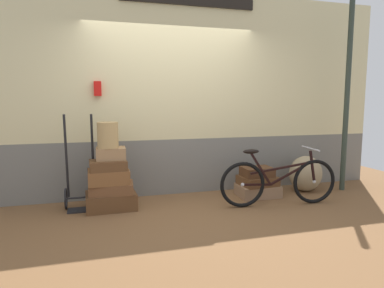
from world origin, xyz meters
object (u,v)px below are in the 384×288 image
object	(u,v)px
suitcase_3	(108,165)
luggage_trolley	(81,187)
wicker_basket	(108,135)
burlap_sack	(306,174)
suitcase_0	(111,201)
suitcase_1	(112,188)
suitcase_6	(258,181)
bicycle	(279,181)
suitcase_4	(111,153)
suitcase_5	(258,190)
suitcase_2	(109,176)
suitcase_7	(257,172)

from	to	relation	value
suitcase_3	luggage_trolley	world-z (taller)	luggage_trolley
wicker_basket	burlap_sack	distance (m)	3.09
suitcase_0	suitcase_1	bearing A→B (deg)	-72.10
suitcase_6	burlap_sack	bearing A→B (deg)	-1.47
suitcase_0	burlap_sack	xyz separation A→B (m)	(2.99, 0.06, 0.17)
suitcase_6	bicycle	xyz separation A→B (m)	(0.07, -0.48, 0.10)
suitcase_3	wicker_basket	size ratio (longest dim) A/B	1.38
suitcase_1	suitcase_4	bearing A→B (deg)	84.68
burlap_sack	bicycle	world-z (taller)	bicycle
suitcase_5	burlap_sack	size ratio (longest dim) A/B	1.06
bicycle	suitcase_2	bearing A→B (deg)	168.15
luggage_trolley	suitcase_0	bearing A→B (deg)	-16.16
luggage_trolley	bicycle	world-z (taller)	luggage_trolley
luggage_trolley	bicycle	bearing A→B (deg)	-12.91
suitcase_1	burlap_sack	xyz separation A→B (m)	(2.98, 0.09, -0.00)
suitcase_7	wicker_basket	xyz separation A→B (m)	(-2.14, -0.01, 0.61)
suitcase_3	suitcase_0	bearing A→B (deg)	56.32
suitcase_3	burlap_sack	xyz separation A→B (m)	(3.02, 0.10, -0.31)
wicker_basket	suitcase_2	bearing A→B (deg)	-164.02
suitcase_0	suitcase_4	size ratio (longest dim) A/B	1.73
suitcase_5	suitcase_3	bearing A→B (deg)	-176.67
suitcase_4	luggage_trolley	xyz separation A→B (m)	(-0.39, 0.10, -0.44)
suitcase_5	wicker_basket	bearing A→B (deg)	-177.41
suitcase_2	wicker_basket	bearing A→B (deg)	14.98
burlap_sack	suitcase_7	bearing A→B (deg)	-176.05
suitcase_4	bicycle	xyz separation A→B (m)	(2.18, -0.49, -0.40)
burlap_sack	suitcase_5	bearing A→B (deg)	-176.46
suitcase_4	suitcase_6	distance (m)	2.17
suitcase_2	luggage_trolley	xyz separation A→B (m)	(-0.35, 0.12, -0.15)
suitcase_2	burlap_sack	xyz separation A→B (m)	(3.01, 0.07, -0.16)
suitcase_2	suitcase_7	distance (m)	2.14
suitcase_1	suitcase_3	xyz separation A→B (m)	(-0.04, -0.01, 0.31)
suitcase_2	suitcase_4	bearing A→B (deg)	32.76
suitcase_1	suitcase_3	size ratio (longest dim) A/B	1.20
suitcase_6	suitcase_7	size ratio (longest dim) A/B	1.18
suitcase_4	burlap_sack	bearing A→B (deg)	2.78
suitcase_1	suitcase_2	bearing A→B (deg)	160.58
suitcase_7	luggage_trolley	bearing A→B (deg)	177.56
suitcase_0	suitcase_4	distance (m)	0.63
suitcase_2	burlap_sack	size ratio (longest dim) A/B	0.93
suitcase_4	suitcase_7	bearing A→B (deg)	1.52
suitcase_6	suitcase_1	bearing A→B (deg)	175.28
suitcase_1	luggage_trolley	size ratio (longest dim) A/B	0.44
suitcase_7	suitcase_0	bearing A→B (deg)	-179.94
wicker_basket	bicycle	bearing A→B (deg)	-11.93
suitcase_7	luggage_trolley	distance (m)	2.50
suitcase_6	suitcase_4	bearing A→B (deg)	174.15
suitcase_2	suitcase_6	bearing A→B (deg)	-0.63
suitcase_3	suitcase_4	world-z (taller)	suitcase_4
suitcase_0	bicycle	distance (m)	2.26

